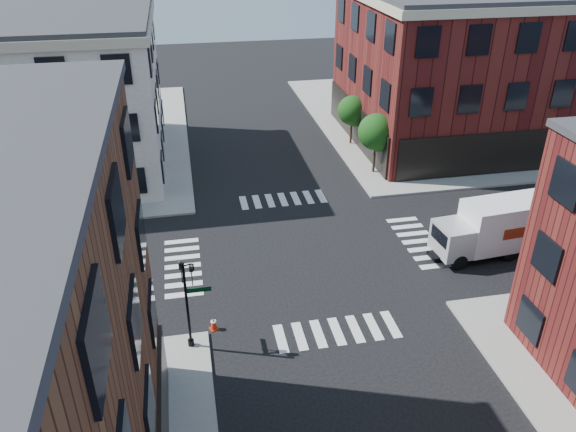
# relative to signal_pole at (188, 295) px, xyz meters

# --- Properties ---
(ground) EXTENTS (120.00, 120.00, 0.00)m
(ground) POSITION_rel_signal_pole_xyz_m (6.72, 6.68, -2.86)
(ground) COLOR black
(ground) RESTS_ON ground
(sidewalk_ne) EXTENTS (30.00, 30.00, 0.15)m
(sidewalk_ne) POSITION_rel_signal_pole_xyz_m (27.72, 27.68, -2.78)
(sidewalk_ne) COLOR gray
(sidewalk_ne) RESTS_ON ground
(sidewalk_nw) EXTENTS (30.00, 30.00, 0.15)m
(sidewalk_nw) POSITION_rel_signal_pole_xyz_m (-14.28, 27.68, -2.78)
(sidewalk_nw) COLOR gray
(sidewalk_nw) RESTS_ON ground
(building_ne) EXTENTS (25.00, 16.00, 12.00)m
(building_ne) POSITION_rel_signal_pole_xyz_m (27.22, 22.68, 3.14)
(building_ne) COLOR #431010
(building_ne) RESTS_ON ground
(building_nw) EXTENTS (22.00, 16.00, 11.00)m
(building_nw) POSITION_rel_signal_pole_xyz_m (-12.28, 22.68, 2.64)
(building_nw) COLOR beige
(building_nw) RESTS_ON ground
(tree_near) EXTENTS (2.69, 2.69, 4.49)m
(tree_near) POSITION_rel_signal_pole_xyz_m (14.28, 16.65, 0.30)
(tree_near) COLOR black
(tree_near) RESTS_ON ground
(tree_far) EXTENTS (2.43, 2.43, 4.07)m
(tree_far) POSITION_rel_signal_pole_xyz_m (14.28, 22.65, 0.02)
(tree_far) COLOR black
(tree_far) RESTS_ON ground
(signal_pole) EXTENTS (1.29, 1.24, 4.60)m
(signal_pole) POSITION_rel_signal_pole_xyz_m (0.00, 0.00, 0.00)
(signal_pole) COLOR black
(signal_pole) RESTS_ON ground
(box_truck) EXTENTS (7.34, 2.78, 3.26)m
(box_truck) POSITION_rel_signal_pole_xyz_m (17.42, 4.68, -1.16)
(box_truck) COLOR silver
(box_truck) RESTS_ON ground
(traffic_cone) EXTENTS (0.48, 0.48, 0.68)m
(traffic_cone) POSITION_rel_signal_pole_xyz_m (1.02, 0.98, -2.53)
(traffic_cone) COLOR red
(traffic_cone) RESTS_ON ground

